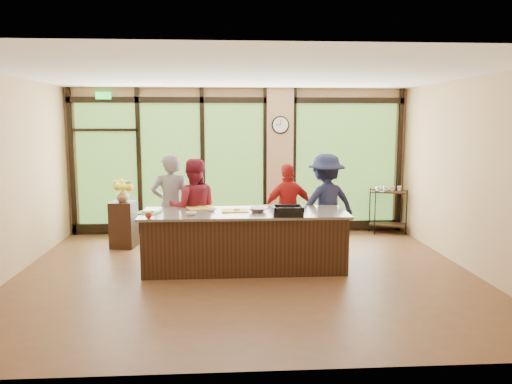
{
  "coord_description": "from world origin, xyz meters",
  "views": [
    {
      "loc": [
        -0.32,
        -7.37,
        2.32
      ],
      "look_at": [
        0.19,
        0.4,
        1.22
      ],
      "focal_mm": 35.0,
      "sensor_mm": 36.0,
      "label": 1
    }
  ],
  "objects": [
    {
      "name": "floor",
      "position": [
        0.0,
        0.0,
        0.0
      ],
      "size": [
        7.0,
        7.0,
        0.0
      ],
      "primitive_type": "plane",
      "color": "#53351D",
      "rests_on": "ground"
    },
    {
      "name": "ceiling",
      "position": [
        0.0,
        0.0,
        3.0
      ],
      "size": [
        7.0,
        7.0,
        0.0
      ],
      "primitive_type": "plane",
      "rotation": [
        3.14,
        0.0,
        0.0
      ],
      "color": "white",
      "rests_on": "back_wall"
    },
    {
      "name": "back_wall",
      "position": [
        0.0,
        3.0,
        1.5
      ],
      "size": [
        7.0,
        0.0,
        7.0
      ],
      "primitive_type": "plane",
      "rotation": [
        1.57,
        0.0,
        0.0
      ],
      "color": "tan",
      "rests_on": "floor"
    },
    {
      "name": "left_wall",
      "position": [
        -3.5,
        0.0,
        1.5
      ],
      "size": [
        0.0,
        6.0,
        6.0
      ],
      "primitive_type": "plane",
      "rotation": [
        1.57,
        0.0,
        1.57
      ],
      "color": "tan",
      "rests_on": "floor"
    },
    {
      "name": "right_wall",
      "position": [
        3.5,
        0.0,
        1.5
      ],
      "size": [
        0.0,
        6.0,
        6.0
      ],
      "primitive_type": "plane",
      "rotation": [
        1.57,
        0.0,
        -1.57
      ],
      "color": "tan",
      "rests_on": "floor"
    },
    {
      "name": "window_wall",
      "position": [
        0.16,
        2.95,
        1.39
      ],
      "size": [
        6.9,
        0.12,
        3.0
      ],
      "color": "tan",
      "rests_on": "floor"
    },
    {
      "name": "island_base",
      "position": [
        0.0,
        0.3,
        0.44
      ],
      "size": [
        3.1,
        1.0,
        0.88
      ],
      "primitive_type": "cube",
      "color": "black",
      "rests_on": "floor"
    },
    {
      "name": "countertop",
      "position": [
        0.0,
        0.3,
        0.9
      ],
      "size": [
        3.2,
        1.1,
        0.04
      ],
      "primitive_type": "cube",
      "color": "#6F665C",
      "rests_on": "island_base"
    },
    {
      "name": "wall_clock",
      "position": [
        0.85,
        2.87,
        2.25
      ],
      "size": [
        0.36,
        0.04,
        0.36
      ],
      "color": "black",
      "rests_on": "window_wall"
    },
    {
      "name": "cook_left",
      "position": [
        -1.22,
        1.08,
        0.89
      ],
      "size": [
        0.71,
        0.52,
        1.79
      ],
      "primitive_type": "imported",
      "rotation": [
        0.0,
        0.0,
        3.28
      ],
      "color": "gray",
      "rests_on": "floor"
    },
    {
      "name": "cook_midleft",
      "position": [
        -0.84,
        0.97,
        0.85
      ],
      "size": [
        0.85,
        0.67,
        1.71
      ],
      "primitive_type": "imported",
      "rotation": [
        0.0,
        0.0,
        3.17
      ],
      "color": "maroon",
      "rests_on": "floor"
    },
    {
      "name": "cook_midright",
      "position": [
        0.8,
        1.12,
        0.8
      ],
      "size": [
        1.0,
        0.61,
        1.6
      ],
      "primitive_type": "imported",
      "rotation": [
        0.0,
        0.0,
        3.39
      ],
      "color": "#A91D1A",
      "rests_on": "floor"
    },
    {
      "name": "cook_right",
      "position": [
        1.45,
        1.1,
        0.88
      ],
      "size": [
        1.29,
        0.97,
        1.77
      ],
      "primitive_type": "imported",
      "rotation": [
        0.0,
        0.0,
        3.44
      ],
      "color": "#1C1F3E",
      "rests_on": "floor"
    },
    {
      "name": "roasting_pan",
      "position": [
        0.63,
        -0.08,
        0.96
      ],
      "size": [
        0.46,
        0.36,
        0.08
      ],
      "primitive_type": "cube",
      "rotation": [
        0.0,
        0.0,
        -0.05
      ],
      "color": "black",
      "rests_on": "countertop"
    },
    {
      "name": "mixing_bowl",
      "position": [
        0.21,
        0.27,
        0.96
      ],
      "size": [
        0.37,
        0.37,
        0.07
      ],
      "primitive_type": "imported",
      "rotation": [
        0.0,
        0.0,
        -0.38
      ],
      "color": "silver",
      "rests_on": "countertop"
    },
    {
      "name": "cutting_board_left",
      "position": [
        -1.5,
        0.27,
        0.93
      ],
      "size": [
        0.43,
        0.38,
        0.01
      ],
      "primitive_type": "cube",
      "rotation": [
        0.0,
        0.0,
        -0.36
      ],
      "color": "green",
      "rests_on": "countertop"
    },
    {
      "name": "cutting_board_center",
      "position": [
        -0.69,
        0.66,
        0.93
      ],
      "size": [
        0.51,
        0.44,
        0.01
      ],
      "primitive_type": "cube",
      "rotation": [
        0.0,
        0.0,
        0.3
      ],
      "color": "yellow",
      "rests_on": "countertop"
    },
    {
      "name": "cutting_board_right",
      "position": [
        -0.15,
        0.37,
        0.93
      ],
      "size": [
        0.43,
        0.33,
        0.01
      ],
      "primitive_type": "cube",
      "rotation": [
        0.0,
        0.0,
        0.03
      ],
      "color": "yellow",
      "rests_on": "countertop"
    },
    {
      "name": "prep_bowl_near",
      "position": [
        -0.81,
        0.03,
        0.95
      ],
      "size": [
        0.22,
        0.22,
        0.05
      ],
      "primitive_type": "imported",
      "rotation": [
        0.0,
        0.0,
        0.42
      ],
      "color": "white",
      "rests_on": "countertop"
    },
    {
      "name": "prep_bowl_mid",
      "position": [
        -0.52,
        0.38,
        0.94
      ],
      "size": [
        0.16,
        0.16,
        0.04
      ],
      "primitive_type": "imported",
      "rotation": [
        0.0,
        0.0,
        0.32
      ],
      "color": "white",
      "rests_on": "countertop"
    },
    {
      "name": "prep_bowl_far",
      "position": [
        0.36,
        0.69,
        0.94
      ],
      "size": [
        0.13,
        0.13,
        0.03
      ],
      "primitive_type": "imported",
      "rotation": [
        0.0,
        0.0,
        -0.0
      ],
      "color": "white",
      "rests_on": "countertop"
    },
    {
      "name": "red_ramekin",
      "position": [
        -1.42,
        -0.14,
        0.96
      ],
      "size": [
        0.11,
        0.11,
        0.08
      ],
      "primitive_type": "imported",
      "rotation": [
        0.0,
        0.0,
        0.05
      ],
      "color": "#A51F10",
      "rests_on": "countertop"
    },
    {
      "name": "flower_stand",
      "position": [
        -2.18,
        1.82,
        0.43
      ],
      "size": [
        0.49,
        0.49,
        0.86
      ],
      "primitive_type": "cube",
      "rotation": [
        0.0,
        0.0,
        -0.15
      ],
      "color": "black",
      "rests_on": "floor"
    },
    {
      "name": "flower_vase",
      "position": [
        -2.18,
        1.82,
        0.98
      ],
      "size": [
        0.29,
        0.29,
        0.24
      ],
      "primitive_type": "imported",
      "rotation": [
        0.0,
        0.0,
        -0.29
      ],
      "color": "#896B4A",
      "rests_on": "flower_stand"
    },
    {
      "name": "bar_cart",
      "position": [
        3.1,
        2.68,
        0.59
      ],
      "size": [
        0.83,
        0.66,
        0.99
      ],
      "rotation": [
        0.0,
        0.0,
        -0.41
      ],
      "color": "black",
      "rests_on": "floor"
    }
  ]
}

